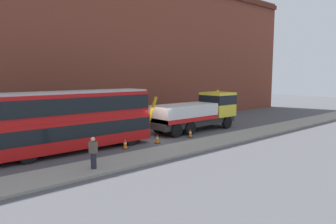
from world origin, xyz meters
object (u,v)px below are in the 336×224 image
double_decker_bus (73,118)px  pedestrian_onlooker (93,153)px  traffic_cone_near_truck (190,133)px  traffic_cone_near_bus (125,144)px  traffic_cone_midway (157,139)px  recovery_tow_truck (198,111)px

double_decker_bus → pedestrian_onlooker: double_decker_bus is taller
traffic_cone_near_truck → double_decker_bus: bearing=168.7°
double_decker_bus → pedestrian_onlooker: 5.14m
traffic_cone_near_truck → pedestrian_onlooker: bearing=-163.7°
traffic_cone_near_bus → traffic_cone_midway: (2.78, -0.12, 0.00)m
pedestrian_onlooker → recovery_tow_truck: bearing=-13.1°
traffic_cone_near_bus → pedestrian_onlooker: bearing=-142.1°
recovery_tow_truck → pedestrian_onlooker: (-13.22, -4.86, -0.77)m
recovery_tow_truck → traffic_cone_near_truck: size_ratio=14.09×
double_decker_bus → traffic_cone_near_bus: size_ratio=15.36×
recovery_tow_truck → double_decker_bus: size_ratio=0.92×
traffic_cone_near_truck → traffic_cone_near_bus: bearing=178.7°
double_decker_bus → traffic_cone_near_truck: (9.24, -1.84, -1.89)m
recovery_tow_truck → double_decker_bus: bearing=-179.8°
recovery_tow_truck → traffic_cone_midway: 6.78m
double_decker_bus → traffic_cone_near_truck: size_ratio=15.36×
pedestrian_onlooker → traffic_cone_near_truck: size_ratio=2.38×
recovery_tow_truck → pedestrian_onlooker: bearing=-159.6°
recovery_tow_truck → traffic_cone_near_truck: (-2.88, -1.84, -1.42)m
traffic_cone_near_truck → recovery_tow_truck: bearing=32.6°
traffic_cone_midway → double_decker_bus: bearing=162.4°
double_decker_bus → traffic_cone_near_bus: 3.91m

